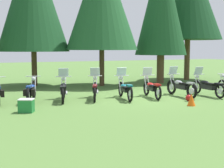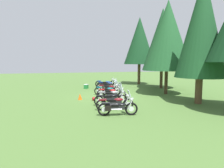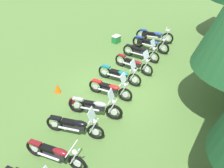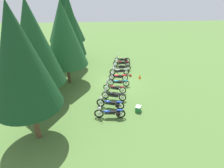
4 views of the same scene
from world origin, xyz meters
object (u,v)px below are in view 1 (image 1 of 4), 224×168
(motorcycle_2, at_px, (63,90))
(motorcycle_4, at_px, (125,89))
(motorcycle_3, at_px, (95,89))
(motorcycle_1, at_px, (31,91))
(traffic_cone, at_px, (191,100))
(motorcycle_6, at_px, (181,86))
(motorcycle_5, at_px, (152,88))
(dropped_helmet, at_px, (189,98))
(picnic_cooler, at_px, (26,106))
(pine_tree_3, at_px, (161,1))
(motorcycle_7, at_px, (207,86))

(motorcycle_2, distance_m, motorcycle_4, 2.69)
(motorcycle_3, bearing_deg, motorcycle_1, 101.99)
(motorcycle_1, height_order, traffic_cone, motorcycle_1)
(motorcycle_2, xyz_separation_m, motorcycle_4, (2.60, -0.70, -0.02))
(motorcycle_4, height_order, motorcycle_6, motorcycle_6)
(motorcycle_1, distance_m, motorcycle_3, 2.71)
(motorcycle_5, xyz_separation_m, dropped_helmet, (0.87, -1.55, -0.32))
(motorcycle_4, bearing_deg, motorcycle_6, -85.50)
(motorcycle_6, xyz_separation_m, dropped_helmet, (-0.54, -1.27, -0.33))
(motorcycle_4, bearing_deg, motorcycle_3, 80.96)
(motorcycle_6, distance_m, picnic_cooler, 7.27)
(motorcycle_4, bearing_deg, traffic_cone, -136.44)
(motorcycle_1, xyz_separation_m, pine_tree_3, (9.11, 4.02, 4.78))
(motorcycle_5, xyz_separation_m, motorcycle_6, (1.41, -0.28, 0.01))
(motorcycle_1, relative_size, pine_tree_3, 0.27)
(motorcycle_1, bearing_deg, motorcycle_3, -82.51)
(motorcycle_2, bearing_deg, dropped_helmet, -98.34)
(motorcycle_2, height_order, motorcycle_7, motorcycle_2)
(motorcycle_7, relative_size, traffic_cone, 4.80)
(motorcycle_4, xyz_separation_m, motorcycle_5, (1.30, -0.14, -0.00))
(motorcycle_2, distance_m, motorcycle_7, 6.70)
(picnic_cooler, relative_size, traffic_cone, 1.30)
(dropped_helmet, bearing_deg, motorcycle_7, 25.82)
(motorcycle_1, height_order, motorcycle_6, motorcycle_6)
(motorcycle_5, distance_m, motorcycle_6, 1.44)
(motorcycle_1, bearing_deg, pine_tree_3, -47.51)
(pine_tree_3, bearing_deg, motorcycle_3, -144.81)
(motorcycle_4, xyz_separation_m, picnic_cooler, (-4.52, -1.20, -0.22))
(motorcycle_1, relative_size, motorcycle_4, 1.03)
(motorcycle_1, xyz_separation_m, motorcycle_3, (2.66, -0.53, 0.00))
(motorcycle_3, height_order, dropped_helmet, motorcycle_3)
(motorcycle_3, bearing_deg, motorcycle_5, -81.17)
(pine_tree_3, bearing_deg, motorcycle_2, -150.91)
(motorcycle_4, relative_size, motorcycle_5, 1.07)
(motorcycle_7, bearing_deg, motorcycle_4, 79.54)
(pine_tree_3, xyz_separation_m, picnic_cooler, (-9.75, -6.25, -4.99))
(motorcycle_3, bearing_deg, traffic_cone, -115.49)
(motorcycle_1, distance_m, motorcycle_2, 1.33)
(motorcycle_3, height_order, motorcycle_6, motorcycle_6)
(motorcycle_5, xyz_separation_m, picnic_cooler, (-5.82, -1.06, -0.21))
(motorcycle_4, xyz_separation_m, traffic_cone, (1.54, -2.63, -0.22))
(traffic_cone, bearing_deg, picnic_cooler, 166.70)
(motorcycle_4, xyz_separation_m, dropped_helmet, (2.16, -1.69, -0.32))
(motorcycle_1, height_order, dropped_helmet, motorcycle_1)
(motorcycle_4, bearing_deg, pine_tree_3, -32.65)
(pine_tree_3, bearing_deg, motorcycle_5, -127.12)
(motorcycle_4, relative_size, pine_tree_3, 0.26)
(motorcycle_3, xyz_separation_m, traffic_cone, (2.76, -3.14, -0.22))
(motorcycle_3, bearing_deg, pine_tree_3, -31.63)
(motorcycle_7, bearing_deg, motorcycle_3, 76.98)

